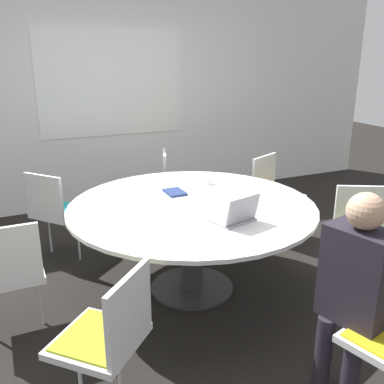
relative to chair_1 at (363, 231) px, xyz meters
The scene contains 13 objects.
ground_plane 1.48m from the chair_1, 155.23° to the left, with size 16.00×16.00×0.00m, color black.
wall_back 3.40m from the chair_1, 112.42° to the left, with size 8.00×0.07×2.70m.
conference_table 1.39m from the chair_1, 155.23° to the left, with size 1.96×1.96×0.76m.
chair_1 is the anchor object (origin of this frame).
chair_2 1.22m from the chair_1, 91.41° to the left, with size 0.58×0.57×0.88m.
chair_3 2.09m from the chair_1, 114.24° to the left, with size 0.54×0.56×0.88m.
chair_4 2.72m from the chair_1, 143.98° to the left, with size 0.60×0.61×0.88m.
chair_5 2.69m from the chair_1, 169.32° to the left, with size 0.44×0.42×0.88m.
chair_6 2.23m from the chair_1, 168.48° to the right, with size 0.61×0.61×0.88m.
person_0 1.24m from the chair_1, 137.94° to the right, with size 0.32×0.40×1.23m.
laptop 1.17m from the chair_1, behind, with size 0.33×0.29×0.21m.
spiral_notebook 1.58m from the chair_1, 145.36° to the left, with size 0.15×0.21×0.02m.
coffee_cup 1.39m from the chair_1, 131.83° to the left, with size 0.07×0.07×0.08m.
Camera 1 is at (-1.30, -2.92, 1.91)m, focal length 40.00 mm.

